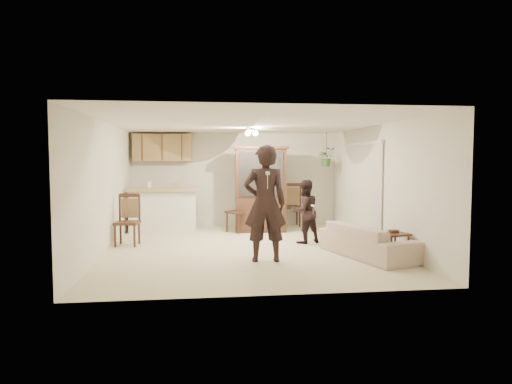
{
  "coord_description": "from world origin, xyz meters",
  "views": [
    {
      "loc": [
        -0.93,
        -9.06,
        1.77
      ],
      "look_at": [
        0.23,
        0.4,
        1.11
      ],
      "focal_mm": 32.0,
      "sensor_mm": 36.0,
      "label": 1
    }
  ],
  "objects": [
    {
      "name": "wall_right",
      "position": [
        2.75,
        0.0,
        1.25
      ],
      "size": [
        0.02,
        6.5,
        2.5
      ],
      "primitive_type": "cube",
      "color": "silver",
      "rests_on": "ground"
    },
    {
      "name": "hanging_plant",
      "position": [
        2.3,
        2.4,
        1.85
      ],
      "size": [
        0.43,
        0.37,
        0.48
      ],
      "primitive_type": "imported",
      "color": "#2F5522",
      "rests_on": "ceiling"
    },
    {
      "name": "adult",
      "position": [
        0.19,
        -1.22,
        0.9
      ],
      "size": [
        0.68,
        0.47,
        1.8
      ],
      "primitive_type": "imported",
      "rotation": [
        0.0,
        0.0,
        3.09
      ],
      "color": "black",
      "rests_on": "floor"
    },
    {
      "name": "plant_cord",
      "position": [
        2.3,
        2.4,
        2.17
      ],
      "size": [
        0.01,
        0.01,
        0.65
      ],
      "primitive_type": "cylinder",
      "color": "black",
      "rests_on": "ceiling"
    },
    {
      "name": "vertical_blinds",
      "position": [
        2.71,
        0.9,
        1.1
      ],
      "size": [
        0.06,
        2.3,
        2.1
      ],
      "primitive_type": null,
      "color": "beige",
      "rests_on": "wall_right"
    },
    {
      "name": "upper_cabinets",
      "position": [
        -1.9,
        3.07,
        2.1
      ],
      "size": [
        1.5,
        0.34,
        0.7
      ],
      "primitive_type": "cube",
      "color": "olive",
      "rests_on": "wall_back"
    },
    {
      "name": "side_table",
      "position": [
        2.45,
        -1.44,
        0.26
      ],
      "size": [
        0.55,
        0.55,
        0.55
      ],
      "rotation": [
        0.0,
        0.0,
        0.25
      ],
      "color": "#351F13",
      "rests_on": "floor"
    },
    {
      "name": "bar_top",
      "position": [
        -1.85,
        2.35,
        1.05
      ],
      "size": [
        1.75,
        0.7,
        0.08
      ],
      "primitive_type": "cube",
      "color": "tan",
      "rests_on": "breakfast_bar"
    },
    {
      "name": "chair_hutch_left",
      "position": [
        0.0,
        2.08,
        0.32
      ],
      "size": [
        0.71,
        0.71,
        1.13
      ],
      "rotation": [
        0.0,
        0.0,
        -0.88
      ],
      "color": "#351F13",
      "rests_on": "floor"
    },
    {
      "name": "wall_front",
      "position": [
        0.0,
        -3.25,
        1.25
      ],
      "size": [
        5.5,
        0.02,
        2.5
      ],
      "primitive_type": "cube",
      "color": "silver",
      "rests_on": "ground"
    },
    {
      "name": "ceiling",
      "position": [
        0.0,
        0.0,
        2.5
      ],
      "size": [
        5.5,
        6.5,
        0.02
      ],
      "primitive_type": "cube",
      "color": "white",
      "rests_on": "wall_back"
    },
    {
      "name": "chair_hutch_right",
      "position": [
        1.47,
        2.94,
        0.33
      ],
      "size": [
        0.54,
        0.54,
        1.17
      ],
      "rotation": [
        0.0,
        0.0,
        3.1
      ],
      "color": "#351F13",
      "rests_on": "floor"
    },
    {
      "name": "controller_adult",
      "position": [
        0.16,
        -1.69,
        1.56
      ],
      "size": [
        0.06,
        0.18,
        0.05
      ],
      "primitive_type": "cube",
      "rotation": [
        0.0,
        0.0,
        3.09
      ],
      "color": "silver",
      "rests_on": "adult"
    },
    {
      "name": "wall_back",
      "position": [
        0.0,
        3.25,
        1.25
      ],
      "size": [
        5.5,
        0.02,
        2.5
      ],
      "primitive_type": "cube",
      "color": "silver",
      "rests_on": "ground"
    },
    {
      "name": "child",
      "position": [
        1.28,
        0.43,
        0.68
      ],
      "size": [
        0.79,
        0.71,
        1.35
      ],
      "primitive_type": "imported",
      "rotation": [
        0.0,
        0.0,
        3.49
      ],
      "color": "black",
      "rests_on": "floor"
    },
    {
      "name": "china_hutch",
      "position": [
        0.55,
        2.11,
        1.04
      ],
      "size": [
        1.36,
        0.58,
        2.11
      ],
      "rotation": [
        0.0,
        0.0,
        -0.05
      ],
      "color": "#351F13",
      "rests_on": "floor"
    },
    {
      "name": "chair_bar",
      "position": [
        -2.45,
        0.58,
        0.3
      ],
      "size": [
        0.52,
        0.52,
        1.07
      ],
      "rotation": [
        0.0,
        0.0,
        -0.11
      ],
      "color": "#351F13",
      "rests_on": "floor"
    },
    {
      "name": "floor",
      "position": [
        0.0,
        0.0,
        0.0
      ],
      "size": [
        6.5,
        6.5,
        0.0
      ],
      "primitive_type": "plane",
      "color": "beige",
      "rests_on": "ground"
    },
    {
      "name": "sofa",
      "position": [
        2.11,
        -1.1,
        0.37
      ],
      "size": [
        1.23,
        2.0,
        0.73
      ],
      "primitive_type": "imported",
      "rotation": [
        0.0,
        0.0,
        1.86
      ],
      "color": "beige",
      "rests_on": "floor"
    },
    {
      "name": "breakfast_bar",
      "position": [
        -1.85,
        2.35,
        0.5
      ],
      "size": [
        1.6,
        0.55,
        1.0
      ],
      "primitive_type": "cube",
      "color": "white",
      "rests_on": "floor"
    },
    {
      "name": "ceiling_fixture",
      "position": [
        0.2,
        1.2,
        2.4
      ],
      "size": [
        0.36,
        0.36,
        0.2
      ],
      "primitive_type": null,
      "color": "beige",
      "rests_on": "ceiling"
    },
    {
      "name": "controller_child",
      "position": [
        1.39,
        0.13,
        0.83
      ],
      "size": [
        0.07,
        0.12,
        0.04
      ],
      "primitive_type": "cube",
      "rotation": [
        0.0,
        0.0,
        3.49
      ],
      "color": "silver",
      "rests_on": "child"
    },
    {
      "name": "wall_left",
      "position": [
        -2.75,
        0.0,
        1.25
      ],
      "size": [
        0.02,
        6.5,
        2.5
      ],
      "primitive_type": "cube",
      "color": "silver",
      "rests_on": "ground"
    }
  ]
}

